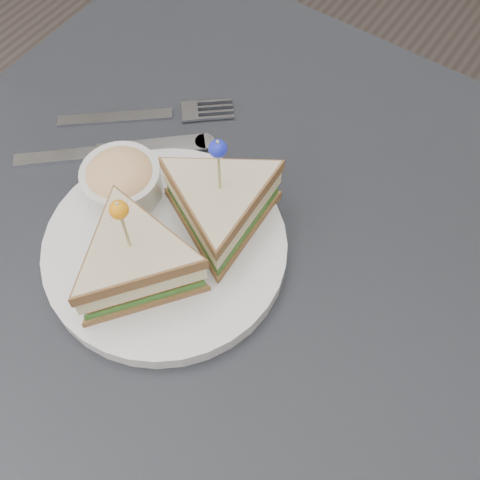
# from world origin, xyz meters

# --- Properties ---
(ground_plane) EXTENTS (3.50, 3.50, 0.00)m
(ground_plane) POSITION_xyz_m (0.00, 0.00, 0.00)
(ground_plane) COLOR #3F3833
(table) EXTENTS (0.80, 0.80, 0.75)m
(table) POSITION_xyz_m (0.00, 0.00, 0.67)
(table) COLOR black
(table) RESTS_ON ground
(plate_meal) EXTENTS (0.33, 0.33, 0.15)m
(plate_meal) POSITION_xyz_m (-0.06, -0.02, 0.79)
(plate_meal) COLOR silver
(plate_meal) RESTS_ON table
(cutlery_fork) EXTENTS (0.18, 0.15, 0.01)m
(cutlery_fork) POSITION_xyz_m (-0.19, 0.12, 0.75)
(cutlery_fork) COLOR silver
(cutlery_fork) RESTS_ON table
(cutlery_knife) EXTENTS (0.19, 0.17, 0.01)m
(cutlery_knife) POSITION_xyz_m (-0.20, 0.04, 0.75)
(cutlery_knife) COLOR white
(cutlery_knife) RESTS_ON table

